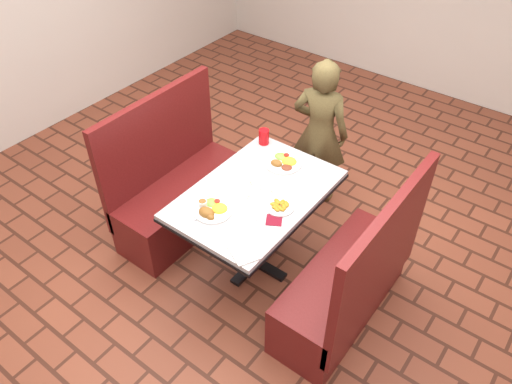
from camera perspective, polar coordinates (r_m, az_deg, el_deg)
room at (r=2.88m, az=0.00°, el=17.82°), size 7.00×7.04×2.82m
dining_table at (r=3.56m, az=0.00°, el=-1.17°), size 0.81×1.21×0.75m
booth_bench_left at (r=4.19m, az=-8.75°, el=-0.06°), size 0.47×1.20×1.17m
booth_bench_right at (r=3.52m, az=10.59°, el=-10.35°), size 0.47×1.20×1.17m
diner_person at (r=4.26m, az=7.30°, el=6.70°), size 0.55×0.42×1.34m
near_dinner_plate at (r=3.34m, az=-5.06°, el=-1.86°), size 0.26×0.26×0.08m
far_dinner_plate at (r=3.74m, az=3.20°, el=3.54°), size 0.27×0.27×0.07m
plantain_plate at (r=3.37m, az=2.73°, el=-1.63°), size 0.20×0.20×0.03m
maroon_napkin at (r=3.29m, az=2.08°, el=-3.24°), size 0.14×0.14×0.00m
spoon_utensil at (r=3.29m, az=0.00°, el=-3.15°), size 0.02×0.13×0.00m
red_tumbler at (r=3.93m, az=0.91°, el=6.35°), size 0.08×0.08×0.12m
paper_napkin at (r=3.08m, az=-1.49°, el=-6.89°), size 0.24×0.22×0.01m
knife_utensil at (r=3.33m, az=-4.14°, el=-2.40°), size 0.02×0.17×0.00m
fork_utensil at (r=3.34m, az=-6.19°, el=-2.51°), size 0.01×0.15×0.00m
lettuce_shreds at (r=3.52m, az=1.11°, el=0.27°), size 0.28×0.32×0.00m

